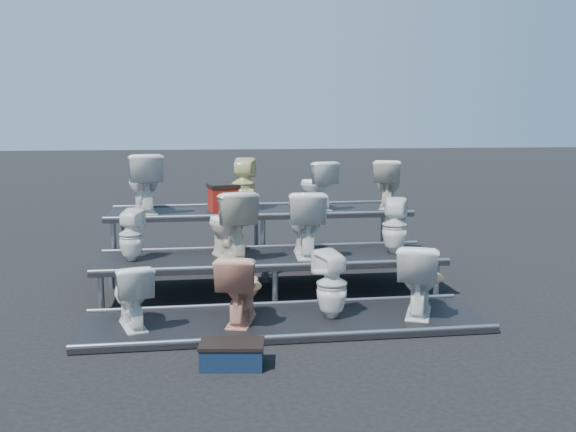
{
  "coord_description": "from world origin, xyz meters",
  "views": [
    {
      "loc": [
        -0.91,
        -7.73,
        2.13
      ],
      "look_at": [
        0.24,
        0.1,
        0.95
      ],
      "focal_mm": 40.0,
      "sensor_mm": 36.0,
      "label": 1
    }
  ],
  "objects": [
    {
      "name": "toilet_1",
      "position": [
        -0.47,
        -1.3,
        0.42
      ],
      "size": [
        0.58,
        0.79,
        0.73
      ],
      "primitive_type": "imported",
      "rotation": [
        0.0,
        0.0,
        2.87
      ],
      "color": "tan",
      "rests_on": "tier_front"
    },
    {
      "name": "toilet_5",
      "position": [
        -0.5,
        0.0,
        0.88
      ],
      "size": [
        0.7,
        0.92,
        0.84
      ],
      "primitive_type": "imported",
      "rotation": [
        0.0,
        0.0,
        3.45
      ],
      "color": "beige",
      "rests_on": "tier_mid"
    },
    {
      "name": "tier_front",
      "position": [
        0.0,
        -1.3,
        0.03
      ],
      "size": [
        4.2,
        1.2,
        0.06
      ],
      "primitive_type": "cube",
      "color": "black",
      "rests_on": "ground"
    },
    {
      "name": "toilet_9",
      "position": [
        -0.22,
        1.3,
        1.23
      ],
      "size": [
        0.41,
        0.42,
        0.75
      ],
      "primitive_type": "imported",
      "rotation": [
        0.0,
        0.0,
        2.9
      ],
      "color": "#D1CE8A",
      "rests_on": "tier_back"
    },
    {
      "name": "toilet_11",
      "position": [
        1.89,
        1.3,
        1.21
      ],
      "size": [
        0.61,
        0.79,
        0.71
      ],
      "primitive_type": "imported",
      "rotation": [
        0.0,
        0.0,
        2.8
      ],
      "color": "beige",
      "rests_on": "tier_back"
    },
    {
      "name": "toilet_4",
      "position": [
        -1.67,
        0.0,
        0.77
      ],
      "size": [
        0.37,
        0.37,
        0.63
      ],
      "primitive_type": "imported",
      "rotation": [
        0.0,
        0.0,
        2.77
      ],
      "color": "white",
      "rests_on": "tier_mid"
    },
    {
      "name": "tier_mid",
      "position": [
        0.0,
        0.0,
        0.23
      ],
      "size": [
        4.2,
        1.2,
        0.46
      ],
      "primitive_type": "cube",
      "color": "black",
      "rests_on": "ground"
    },
    {
      "name": "red_crate",
      "position": [
        -0.47,
        1.31,
        1.03
      ],
      "size": [
        0.52,
        0.45,
        0.33
      ],
      "primitive_type": "cube",
      "rotation": [
        0.0,
        0.0,
        0.19
      ],
      "color": "maroon",
      "rests_on": "tier_back"
    },
    {
      "name": "ground",
      "position": [
        0.0,
        0.0,
        0.0
      ],
      "size": [
        80.0,
        80.0,
        0.0
      ],
      "primitive_type": "plane",
      "color": "black",
      "rests_on": "ground"
    },
    {
      "name": "toilet_10",
      "position": [
        0.83,
        1.3,
        1.21
      ],
      "size": [
        0.58,
        0.77,
        0.7
      ],
      "primitive_type": "imported",
      "rotation": [
        0.0,
        0.0,
        3.46
      ],
      "color": "white",
      "rests_on": "tier_back"
    },
    {
      "name": "toilet_2",
      "position": [
        0.5,
        -1.3,
        0.42
      ],
      "size": [
        0.43,
        0.44,
        0.72
      ],
      "primitive_type": "imported",
      "rotation": [
        0.0,
        0.0,
        3.57
      ],
      "color": "white",
      "rests_on": "tier_front"
    },
    {
      "name": "toilet_6",
      "position": [
        0.44,
        0.0,
        0.87
      ],
      "size": [
        0.51,
        0.83,
        0.82
      ],
      "primitive_type": "imported",
      "rotation": [
        0.0,
        0.0,
        3.07
      ],
      "color": "white",
      "rests_on": "tier_mid"
    },
    {
      "name": "toilet_3",
      "position": [
        1.45,
        -1.3,
        0.45
      ],
      "size": [
        0.7,
        0.87,
        0.78
      ],
      "primitive_type": "imported",
      "rotation": [
        0.0,
        0.0,
        2.74
      ],
      "color": "white",
      "rests_on": "tier_front"
    },
    {
      "name": "tier_back",
      "position": [
        0.0,
        1.3,
        0.43
      ],
      "size": [
        4.2,
        1.2,
        0.86
      ],
      "primitive_type": "cube",
      "color": "black",
      "rests_on": "ground"
    },
    {
      "name": "step_stool",
      "position": [
        -0.62,
        -2.37,
        0.1
      ],
      "size": [
        0.58,
        0.4,
        0.19
      ],
      "primitive_type": "cube",
      "rotation": [
        0.0,
        0.0,
        -0.15
      ],
      "color": "black",
      "rests_on": "ground"
    },
    {
      "name": "toilet_0",
      "position": [
        -1.56,
        -1.3,
        0.39
      ],
      "size": [
        0.53,
        0.72,
        0.65
      ],
      "primitive_type": "imported",
      "rotation": [
        0.0,
        0.0,
        3.42
      ],
      "color": "white",
      "rests_on": "tier_front"
    },
    {
      "name": "toilet_8",
      "position": [
        -1.6,
        1.3,
        1.27
      ],
      "size": [
        0.61,
        0.88,
        0.82
      ],
      "primitive_type": "imported",
      "rotation": [
        0.0,
        0.0,
        3.34
      ],
      "color": "white",
      "rests_on": "tier_back"
    },
    {
      "name": "toilet_7",
      "position": [
        1.59,
        0.0,
        0.81
      ],
      "size": [
        0.41,
        0.42,
        0.7
      ],
      "primitive_type": "imported",
      "rotation": [
        0.0,
        0.0,
        2.76
      ],
      "color": "white",
      "rests_on": "tier_mid"
    }
  ]
}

